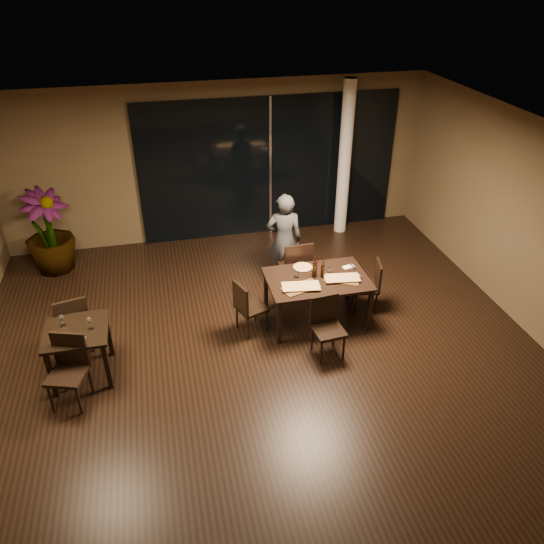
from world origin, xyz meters
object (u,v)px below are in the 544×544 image
(chair_main_far, at_px, (296,266))
(potted_plant, at_px, (48,232))
(chair_main_near, at_px, (327,323))
(bottle_b, at_px, (323,269))
(main_table, at_px, (317,282))
(chair_side_near, at_px, (69,366))
(chair_side_far, at_px, (73,321))
(chair_main_left, at_px, (247,305))
(diner, at_px, (284,240))
(side_table, at_px, (78,338))
(bottle_a, at_px, (314,269))
(chair_main_right, at_px, (371,283))
(bottle_c, at_px, (315,266))

(chair_main_far, distance_m, potted_plant, 4.36)
(chair_main_far, xyz_separation_m, chair_main_near, (0.03, -1.51, -0.06))
(chair_main_near, distance_m, bottle_b, 0.90)
(main_table, bearing_deg, chair_side_near, -165.09)
(chair_side_far, relative_size, chair_side_near, 0.99)
(chair_main_left, bearing_deg, chair_side_near, 89.64)
(chair_side_far, relative_size, diner, 0.58)
(side_table, bearing_deg, bottle_a, 9.14)
(potted_plant, bearing_deg, chair_main_right, -25.80)
(chair_main_near, distance_m, bottle_a, 0.90)
(chair_main_right, distance_m, bottle_c, 1.04)
(bottle_a, bearing_deg, chair_side_far, -179.74)
(chair_main_near, height_order, diner, diner)
(diner, bearing_deg, chair_main_far, 112.10)
(main_table, relative_size, bottle_b, 5.51)
(potted_plant, bearing_deg, chair_side_far, -77.00)
(chair_main_left, bearing_deg, chair_main_near, -144.98)
(chair_main_near, height_order, bottle_b, bottle_b)
(chair_main_left, distance_m, potted_plant, 3.98)
(chair_main_left, bearing_deg, chair_main_right, -105.16)
(side_table, xyz_separation_m, bottle_a, (3.36, 0.54, 0.26))
(chair_main_far, xyz_separation_m, bottle_c, (0.09, -0.67, 0.36))
(chair_main_near, xyz_separation_m, bottle_a, (0.06, 0.81, 0.39))
(chair_side_far, bearing_deg, bottle_c, 167.67)
(diner, bearing_deg, main_table, 110.44)
(chair_main_near, relative_size, chair_main_left, 1.03)
(side_table, xyz_separation_m, chair_main_near, (3.31, -0.27, -0.13))
(side_table, xyz_separation_m, chair_side_near, (-0.09, -0.43, -0.09))
(main_table, relative_size, chair_side_near, 1.58)
(chair_main_far, height_order, diner, diner)
(side_table, height_order, diner, diner)
(chair_side_far, xyz_separation_m, chair_side_near, (0.03, -0.95, 0.00))
(chair_main_left, bearing_deg, diner, -54.88)
(chair_main_left, bearing_deg, bottle_a, -103.69)
(chair_main_near, bearing_deg, chair_main_left, 139.77)
(side_table, distance_m, bottle_a, 3.41)
(bottle_b, bearing_deg, bottle_c, 154.51)
(potted_plant, bearing_deg, chair_main_left, -40.72)
(chair_side_far, bearing_deg, bottle_b, 166.80)
(bottle_c, bearing_deg, main_table, -68.21)
(diner, height_order, bottle_c, diner)
(main_table, distance_m, side_table, 3.44)
(bottle_b, bearing_deg, main_table, -168.48)
(chair_main_left, relative_size, bottle_a, 3.18)
(chair_main_near, height_order, potted_plant, potted_plant)
(bottle_a, relative_size, bottle_b, 1.00)
(main_table, xyz_separation_m, chair_main_left, (-1.09, -0.07, -0.19))
(chair_main_right, distance_m, chair_side_near, 4.52)
(diner, height_order, potted_plant, diner)
(chair_main_left, distance_m, bottle_b, 1.24)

